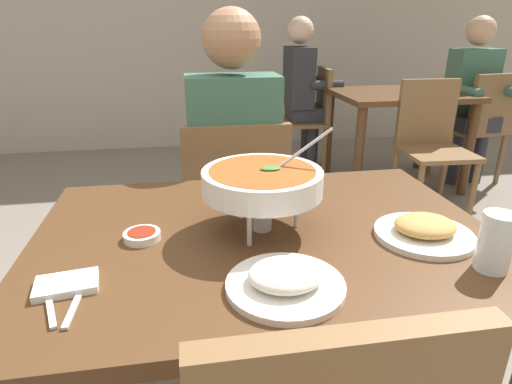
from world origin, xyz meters
name	(u,v)px	position (x,y,z in m)	size (l,w,h in m)	color
dining_table_main	(265,272)	(0.00, 0.00, 0.64)	(1.16, 0.83, 0.76)	#51331C
chair_diner_main	(235,210)	(0.00, 0.70, 0.51)	(0.44, 0.44, 0.90)	brown
diner_main	(233,154)	(0.00, 0.73, 0.75)	(0.40, 0.45, 1.31)	#2D2D38
curry_bowl	(262,182)	(-0.01, 0.02, 0.89)	(0.33, 0.30, 0.26)	silver
rice_plate	(285,280)	(-0.01, -0.25, 0.78)	(0.24, 0.24, 0.06)	white
appetizer_plate	(424,230)	(0.38, -0.10, 0.78)	(0.24, 0.24, 0.06)	white
sauce_dish	(142,235)	(-0.31, 0.01, 0.77)	(0.09, 0.09, 0.02)	white
napkin_folded	(67,285)	(-0.44, -0.18, 0.76)	(0.12, 0.08, 0.02)	white
fork_utensil	(49,302)	(-0.46, -0.23, 0.76)	(0.01, 0.17, 0.01)	silver
spoon_utensil	(77,300)	(-0.41, -0.23, 0.76)	(0.01, 0.17, 0.01)	silver
drink_glass	(495,245)	(0.45, -0.26, 0.81)	(0.07, 0.07, 0.13)	silver
dining_table_far	(398,109)	(1.48, 2.19, 0.62)	(1.00, 0.80, 0.76)	#51331C
chair_bg_left	(311,113)	(0.92, 2.68, 0.51)	(0.47, 0.47, 0.90)	brown
chair_bg_middle	(480,122)	(2.15, 2.10, 0.51)	(0.50, 0.50, 0.90)	brown
chair_bg_right	(431,139)	(1.48, 1.68, 0.51)	(0.46, 0.46, 0.90)	brown
patron_bg_left	(303,86)	(0.84, 2.71, 0.75)	(0.45, 0.40, 1.31)	#2D2D38
patron_bg_middle	(473,91)	(2.10, 2.17, 0.75)	(0.40, 0.45, 1.31)	#2D2D38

